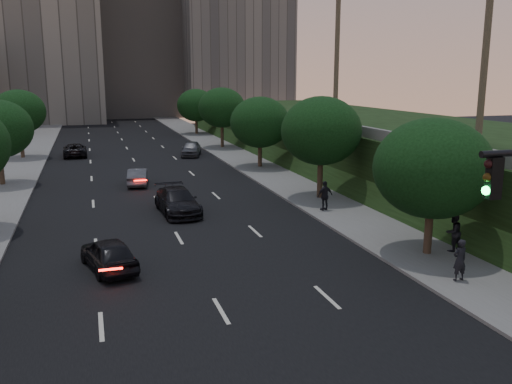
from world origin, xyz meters
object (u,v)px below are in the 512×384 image
object	(u,v)px
pedestrian_a	(460,260)
pedestrian_c	(325,196)
pedestrian_b	(453,232)
sedan_near_left	(109,254)
sedan_mid_left	(138,177)
sedan_far_right	(191,149)
sedan_far_left	(75,150)
sedan_near_right	(177,201)

from	to	relation	value
pedestrian_a	pedestrian_c	bearing A→B (deg)	-91.74
pedestrian_a	pedestrian_b	distance (m)	3.80
sedan_near_left	pedestrian_a	xyz separation A→B (m)	(12.99, -5.70, 0.30)
sedan_mid_left	pedestrian_a	bearing A→B (deg)	120.96
sedan_mid_left	sedan_far_right	distance (m)	15.14
sedan_mid_left	pedestrian_b	distance (m)	23.84
sedan_far_left	pedestrian_a	distance (m)	43.01
sedan_mid_left	pedestrian_a	distance (m)	25.73
sedan_near_left	pedestrian_c	size ratio (longest dim) A/B	2.30
sedan_far_right	pedestrian_a	distance (m)	37.46
sedan_near_left	sedan_far_left	bearing A→B (deg)	-100.70
sedan_mid_left	sedan_near_right	bearing A→B (deg)	106.62
sedan_far_left	sedan_near_right	distance (m)	26.76
sedan_mid_left	sedan_far_left	xyz separation A→B (m)	(-4.71, 16.72, 0.03)
sedan_near_left	pedestrian_b	xyz separation A→B (m)	(15.07, -2.52, 0.35)
sedan_near_left	sedan_far_left	distance (m)	34.69
sedan_mid_left	sedan_far_left	world-z (taller)	sedan_far_left
sedan_far_left	pedestrian_b	distance (m)	40.86
sedan_mid_left	sedan_far_left	size ratio (longest dim) A/B	0.81
sedan_far_right	pedestrian_b	world-z (taller)	pedestrian_b
sedan_near_right	sedan_far_right	world-z (taller)	sedan_far_right
sedan_far_left	sedan_far_right	world-z (taller)	sedan_far_right
sedan_near_left	sedan_near_right	size ratio (longest dim) A/B	0.79
pedestrian_c	sedan_near_right	bearing A→B (deg)	-27.08
sedan_near_left	sedan_mid_left	distance (m)	18.14
pedestrian_a	sedan_far_right	bearing A→B (deg)	-87.70
pedestrian_c	pedestrian_a	bearing A→B (deg)	80.36
sedan_far_left	pedestrian_c	distance (m)	31.94
sedan_near_left	sedan_near_right	distance (m)	9.61
pedestrian_a	pedestrian_b	xyz separation A→B (m)	(2.08, 3.18, 0.06)
sedan_far_left	sedan_near_right	world-z (taller)	sedan_near_right
sedan_far_left	sedan_far_right	xyz separation A→B (m)	(11.25, -3.07, 0.08)
sedan_near_right	pedestrian_a	size ratio (longest dim) A/B	3.05
sedan_far_right	pedestrian_c	size ratio (longest dim) A/B	2.50
sedan_mid_left	sedan_far_right	xyz separation A→B (m)	(6.54, 13.65, 0.11)
pedestrian_a	pedestrian_c	xyz separation A→B (m)	(-0.32, 11.92, 0.05)
sedan_far_right	pedestrian_a	size ratio (longest dim) A/B	2.64
sedan_far_left	sedan_near_right	size ratio (longest dim) A/B	0.95
sedan_near_left	pedestrian_a	world-z (taller)	pedestrian_a
pedestrian_c	sedan_near_left	bearing A→B (deg)	14.97
pedestrian_b	sedan_near_left	bearing A→B (deg)	-22.68
sedan_far_left	pedestrian_c	size ratio (longest dim) A/B	2.73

